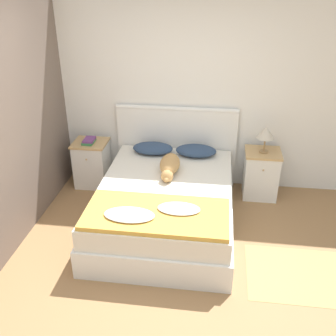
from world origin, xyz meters
The scene contains 14 objects.
ground_plane centered at (0.00, 0.00, 0.00)m, with size 16.00×16.00×0.00m, color #997047.
wall_back centered at (0.00, 2.13, 1.27)m, with size 9.00×0.06×2.55m.
wall_side_left centered at (-1.55, 1.05, 1.27)m, with size 0.06×3.10×2.55m.
bed centered at (0.00, 1.01, 0.26)m, with size 1.52×2.05×0.54m.
headboard centered at (0.00, 2.06, 0.57)m, with size 1.60×0.06×1.09m.
nightstand_left centered at (-1.13, 1.83, 0.32)m, with size 0.45×0.42×0.63m.
nightstand_right centered at (1.13, 1.83, 0.32)m, with size 0.45×0.42×0.63m.
pillow_left centered at (-0.28, 1.82, 0.60)m, with size 0.52×0.33×0.12m.
pillow_right centered at (0.28, 1.82, 0.60)m, with size 0.52×0.33×0.12m.
quilt centered at (-0.01, 0.37, 0.57)m, with size 1.40×0.69×0.08m.
dog centered at (0.01, 1.30, 0.63)m, with size 0.23×0.63×0.20m.
book_stack centered at (-1.13, 1.81, 0.66)m, with size 0.14×0.22×0.06m.
table_lamp centered at (1.13, 1.81, 0.89)m, with size 0.22×0.22×0.34m.
rug centered at (1.51, 0.33, 0.00)m, with size 1.19×0.81×0.00m.
Camera 1 is at (0.54, -2.76, 2.70)m, focal length 42.00 mm.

